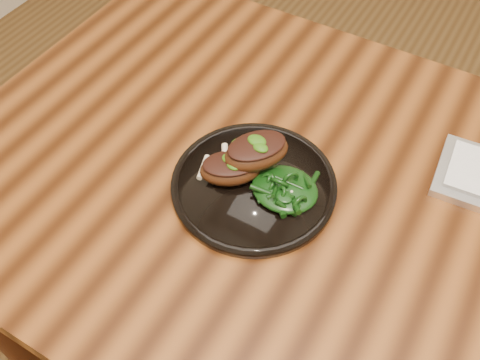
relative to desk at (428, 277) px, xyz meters
name	(u,v)px	position (x,y,z in m)	size (l,w,h in m)	color
desk	(428,277)	(0.00, 0.00, 0.00)	(1.60, 0.80, 0.75)	black
plate	(254,185)	(-0.29, -0.04, 0.09)	(0.25, 0.25, 0.02)	black
lamb_chop_front	(230,168)	(-0.32, -0.05, 0.12)	(0.11, 0.10, 0.04)	#3D1D0B
lamb_chop_back	(256,151)	(-0.30, -0.01, 0.14)	(0.11, 0.12, 0.05)	#3D1D0B
herb_smear	(253,150)	(-0.32, 0.01, 0.10)	(0.08, 0.05, 0.00)	#1A4807
greens_heap	(285,186)	(-0.24, -0.04, 0.11)	(0.10, 0.10, 0.04)	black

